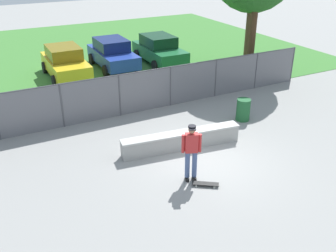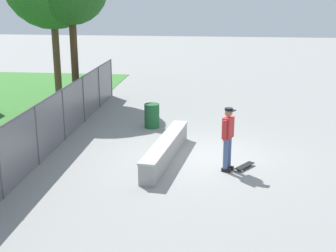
% 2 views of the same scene
% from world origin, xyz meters
% --- Properties ---
extents(ground_plane, '(80.00, 80.00, 0.00)m').
position_xyz_m(ground_plane, '(0.00, 0.00, 0.00)').
color(ground_plane, gray).
extents(grass_strip, '(28.70, 20.00, 0.02)m').
position_xyz_m(grass_strip, '(0.00, 15.15, 0.01)').
color(grass_strip, '#3D7A33').
rests_on(grass_strip, ground).
extents(concrete_ledge, '(4.38, 1.02, 0.64)m').
position_xyz_m(concrete_ledge, '(-0.31, 1.16, 0.32)').
color(concrete_ledge, '#999993').
rests_on(concrete_ledge, ground).
extents(skateboarder, '(0.56, 0.39, 1.84)m').
position_xyz_m(skateboarder, '(-1.02, -0.68, 1.03)').
color(skateboarder, black).
rests_on(skateboarder, ground).
extents(skateboard, '(0.77, 0.62, 0.09)m').
position_xyz_m(skateboard, '(-0.81, -1.20, 0.07)').
color(skateboard, black).
rests_on(skateboard, ground).
extents(chainlink_fence, '(16.77, 0.07, 1.80)m').
position_xyz_m(chainlink_fence, '(-0.00, 4.85, 0.98)').
color(chainlink_fence, '#4C4C51').
rests_on(chainlink_fence, ground).
extents(car_yellow, '(2.04, 4.21, 1.66)m').
position_xyz_m(car_yellow, '(-1.96, 10.92, 0.84)').
color(car_yellow, gold).
rests_on(car_yellow, ground).
extents(car_blue, '(2.04, 4.21, 1.66)m').
position_xyz_m(car_blue, '(0.88, 11.39, 0.84)').
color(car_blue, '#233D9E').
rests_on(car_blue, ground).
extents(car_green, '(2.04, 4.21, 1.66)m').
position_xyz_m(car_green, '(3.66, 10.95, 0.84)').
color(car_green, '#1E6638').
rests_on(car_green, ground).
extents(trash_bin, '(0.56, 0.56, 0.91)m').
position_xyz_m(trash_bin, '(3.10, 2.09, 0.45)').
color(trash_bin, '#1E592D').
rests_on(trash_bin, ground).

